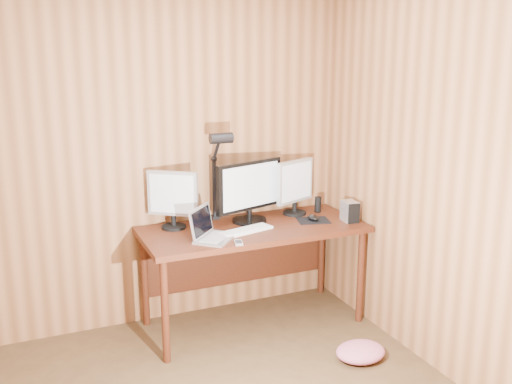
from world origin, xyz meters
TOP-DOWN VIEW (x-y plane):
  - room_shell at (0.00, 0.00)m, footprint 4.00×4.00m
  - desk at (0.93, 1.70)m, footprint 1.60×0.70m
  - monitor_center at (0.96, 1.76)m, footprint 0.57×0.26m
  - monitor_left at (0.40, 1.82)m, footprint 0.32×0.24m
  - monitor_right at (1.36, 1.81)m, footprint 0.36×0.18m
  - laptop at (0.56, 1.50)m, footprint 0.37×0.38m
  - keyboard at (0.83, 1.55)m, footprint 0.43×0.22m
  - mousepad at (1.40, 1.59)m, footprint 0.27×0.24m
  - mouse at (1.40, 1.59)m, footprint 0.07×0.11m
  - hard_drive at (1.64, 1.48)m, footprint 0.11×0.15m
  - phone at (0.70, 1.33)m, footprint 0.07×0.11m
  - speaker at (1.55, 1.79)m, footprint 0.05×0.05m
  - desk_lamp at (0.75, 1.85)m, footprint 0.16×0.24m
  - fabric_pile at (1.37, 0.86)m, footprint 0.35×0.29m

SIDE VIEW (x-z plane):
  - fabric_pile at x=1.37m, z-range 0.00..0.11m
  - desk at x=0.93m, z-range 0.25..1.00m
  - mousepad at x=1.40m, z-range 0.75..0.75m
  - phone at x=0.70m, z-range 0.75..0.76m
  - keyboard at x=0.83m, z-range 0.75..0.77m
  - mouse at x=1.40m, z-range 0.75..0.79m
  - laptop at x=0.56m, z-range 0.70..0.91m
  - speaker at x=1.55m, z-range 0.75..0.87m
  - hard_drive at x=1.64m, z-range 0.75..0.90m
  - monitor_left at x=0.40m, z-range 0.77..1.18m
  - monitor_right at x=1.36m, z-range 0.77..1.19m
  - monitor_center at x=0.96m, z-range 0.76..1.22m
  - desk_lamp at x=0.75m, z-range 0.84..1.55m
  - room_shell at x=0.00m, z-range -0.75..3.25m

